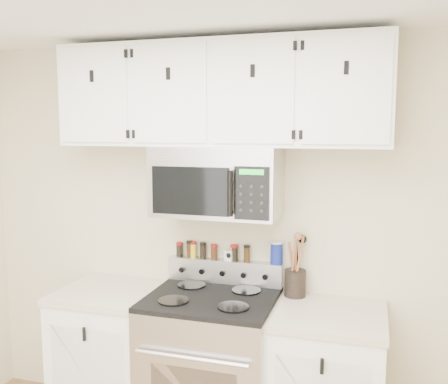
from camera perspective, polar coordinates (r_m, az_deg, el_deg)
name	(u,v)px	position (r m, az deg, el deg)	size (l,w,h in m)	color
back_wall	(226,236)	(3.26, 0.26, -5.06)	(3.50, 0.01, 2.50)	beige
range	(211,369)	(3.24, -1.44, -19.58)	(0.76, 0.65, 1.10)	#B7B7BA
base_cabinet_left	(113,357)	(3.52, -12.60, -17.88)	(0.64, 0.62, 0.92)	white
microwave	(217,181)	(3.02, -0.75, 1.23)	(0.76, 0.44, 0.42)	#9E9EA3
upper_cabinets	(219,94)	(3.03, -0.63, 11.10)	(2.00, 0.35, 0.62)	white
utensil_crock	(295,281)	(3.14, 8.13, -10.02)	(0.13, 0.13, 0.39)	black
kitchen_timer	(230,255)	(3.25, 0.67, -7.24)	(0.06, 0.05, 0.07)	white
salt_canister	(277,253)	(3.17, 6.02, -6.93)	(0.08, 0.08, 0.14)	navy
spice_jar_0	(180,249)	(3.36, -5.11, -6.53)	(0.05, 0.05, 0.10)	black
spice_jar_1	(190,249)	(3.33, -3.95, -6.51)	(0.04, 0.04, 0.11)	#3C210E
spice_jar_2	(193,249)	(3.32, -3.53, -6.57)	(0.04, 0.04, 0.11)	yellow
spice_jar_3	(203,250)	(3.30, -2.43, -6.67)	(0.04, 0.04, 0.10)	black
spice_jar_4	(214,252)	(3.27, -1.16, -6.82)	(0.04, 0.04, 0.10)	#452210
spice_jar_5	(233,253)	(3.24, 1.06, -6.94)	(0.04, 0.04, 0.10)	orange
spice_jar_6	(234,253)	(3.24, 1.19, -6.94)	(0.05, 0.05, 0.10)	black
spice_jar_7	(247,253)	(3.21, 2.61, -7.01)	(0.04, 0.04, 0.11)	#3C280E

